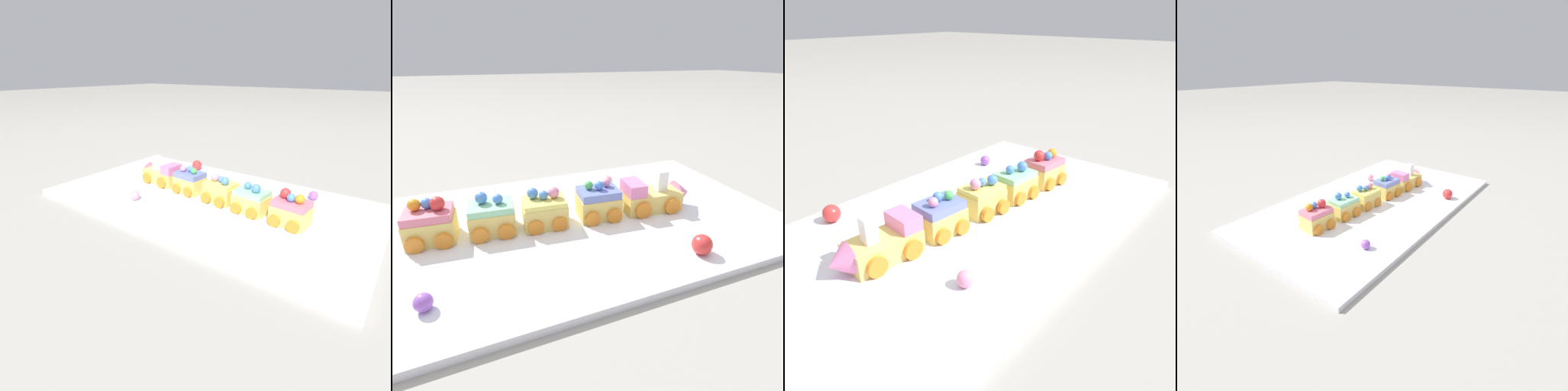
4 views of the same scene
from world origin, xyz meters
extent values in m
plane|color=gray|center=(0.00, 0.00, 0.00)|extent=(10.00, 10.00, 0.00)
cube|color=white|center=(0.00, 0.00, 0.01)|extent=(0.76, 0.43, 0.01)
cube|color=#EACC66|center=(0.16, -0.01, 0.03)|extent=(0.11, 0.06, 0.04)
cube|color=pink|center=(0.13, -0.01, 0.06)|extent=(0.04, 0.05, 0.02)
cone|color=pink|center=(0.23, -0.02, 0.04)|extent=(0.03, 0.05, 0.05)
cube|color=white|center=(0.18, -0.02, 0.06)|extent=(0.02, 0.02, 0.02)
cube|color=white|center=(0.18, -0.02, 0.08)|extent=(0.02, 0.02, 0.02)
cylinder|color=orange|center=(0.19, -0.05, 0.03)|extent=(0.03, 0.01, 0.03)
cylinder|color=orange|center=(0.20, 0.01, 0.03)|extent=(0.03, 0.01, 0.03)
cylinder|color=orange|center=(0.13, -0.04, 0.03)|extent=(0.03, 0.01, 0.03)
cylinder|color=orange|center=(0.14, 0.02, 0.03)|extent=(0.03, 0.01, 0.03)
cube|color=#EACC66|center=(0.06, -0.01, 0.03)|extent=(0.08, 0.06, 0.04)
cube|color=#6B7AC6|center=(0.06, -0.01, 0.06)|extent=(0.07, 0.06, 0.01)
sphere|color=#4CBC56|center=(0.05, 0.00, 0.07)|extent=(0.02, 0.02, 0.02)
sphere|color=#4C84E0|center=(0.06, -0.01, 0.07)|extent=(0.02, 0.02, 0.02)
sphere|color=pink|center=(0.08, 0.00, 0.07)|extent=(0.02, 0.02, 0.02)
cylinder|color=orange|center=(0.08, -0.04, 0.02)|extent=(0.03, 0.01, 0.03)
cylinder|color=orange|center=(0.08, 0.02, 0.02)|extent=(0.03, 0.01, 0.03)
cylinder|color=orange|center=(0.04, -0.03, 0.02)|extent=(0.03, 0.01, 0.03)
cylinder|color=orange|center=(0.04, 0.03, 0.02)|extent=(0.03, 0.01, 0.03)
cube|color=#EACC66|center=(-0.03, 0.00, 0.03)|extent=(0.08, 0.06, 0.04)
cube|color=#EFE066|center=(-0.03, 0.00, 0.06)|extent=(0.07, 0.06, 0.01)
sphere|color=#4C84E0|center=(-0.05, 0.01, 0.07)|extent=(0.02, 0.02, 0.02)
sphere|color=#4C84E0|center=(-0.04, 0.00, 0.07)|extent=(0.02, 0.02, 0.02)
sphere|color=pink|center=(-0.02, 0.00, 0.07)|extent=(0.02, 0.02, 0.02)
cylinder|color=orange|center=(-0.02, -0.03, 0.02)|extent=(0.03, 0.01, 0.03)
cylinder|color=orange|center=(-0.01, 0.03, 0.02)|extent=(0.03, 0.01, 0.03)
cylinder|color=orange|center=(-0.06, -0.03, 0.02)|extent=(0.03, 0.01, 0.03)
cylinder|color=orange|center=(-0.05, 0.04, 0.02)|extent=(0.03, 0.01, 0.03)
cube|color=#EACC66|center=(-0.12, 0.01, 0.03)|extent=(0.08, 0.06, 0.04)
cube|color=#93DBA3|center=(-0.12, 0.01, 0.06)|extent=(0.07, 0.06, 0.01)
sphere|color=#4C84E0|center=(-0.13, 0.02, 0.07)|extent=(0.02, 0.02, 0.02)
sphere|color=#4C84E0|center=(-0.11, 0.01, 0.07)|extent=(0.02, 0.02, 0.02)
cylinder|color=orange|center=(-0.10, -0.02, 0.02)|extent=(0.03, 0.01, 0.03)
cylinder|color=orange|center=(-0.10, 0.04, 0.02)|extent=(0.03, 0.01, 0.03)
cylinder|color=orange|center=(-0.14, -0.02, 0.02)|extent=(0.03, 0.01, 0.03)
cylinder|color=orange|center=(-0.14, 0.04, 0.02)|extent=(0.03, 0.01, 0.03)
cube|color=#EACC66|center=(-0.21, 0.02, 0.03)|extent=(0.08, 0.06, 0.04)
cube|color=#E57084|center=(-0.21, 0.02, 0.06)|extent=(0.07, 0.06, 0.01)
sphere|color=orange|center=(-0.23, 0.02, 0.07)|extent=(0.02, 0.02, 0.02)
sphere|color=#4C84E0|center=(-0.21, 0.02, 0.07)|extent=(0.02, 0.02, 0.02)
sphere|color=red|center=(-0.19, 0.01, 0.07)|extent=(0.02, 0.02, 0.02)
cylinder|color=orange|center=(-0.19, -0.01, 0.02)|extent=(0.03, 0.01, 0.03)
cylinder|color=orange|center=(-0.19, 0.05, 0.02)|extent=(0.03, 0.01, 0.03)
cylinder|color=orange|center=(-0.23, -0.01, 0.02)|extent=(0.03, 0.01, 0.03)
cylinder|color=orange|center=(-0.23, 0.05, 0.02)|extent=(0.03, 0.01, 0.03)
sphere|color=pink|center=(0.14, 0.12, 0.02)|extent=(0.02, 0.02, 0.02)
sphere|color=#9956C6|center=(-0.21, -0.14, 0.02)|extent=(0.02, 0.02, 0.02)
sphere|color=red|center=(0.16, -0.17, 0.03)|extent=(0.03, 0.03, 0.03)
camera|label=1|loc=(-0.38, 0.58, 0.30)|focal=28.00mm
camera|label=2|loc=(-0.14, -0.45, 0.28)|focal=28.00mm
camera|label=3|loc=(0.42, 0.38, 0.33)|focal=35.00mm
camera|label=4|loc=(-0.66, -0.50, 0.39)|focal=28.00mm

